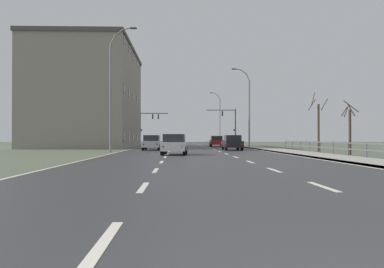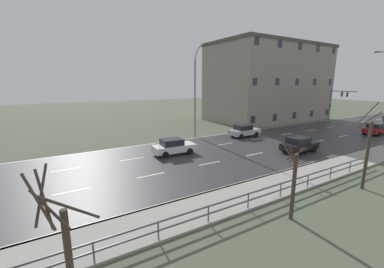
{
  "view_description": "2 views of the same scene",
  "coord_description": "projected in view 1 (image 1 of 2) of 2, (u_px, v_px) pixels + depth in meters",
  "views": [
    {
      "loc": [
        -1.42,
        -3.02,
        1.29
      ],
      "look_at": [
        0.57,
        59.29,
        1.89
      ],
      "focal_mm": 37.89,
      "sensor_mm": 36.0,
      "label": 1
    },
    {
      "loc": [
        18.69,
        17.31,
        6.8
      ],
      "look_at": [
        0.0,
        28.63,
        2.25
      ],
      "focal_mm": 22.69,
      "sensor_mm": 36.0,
      "label": 2
    }
  ],
  "objects": [
    {
      "name": "car_mid_centre",
      "position": [
        232.0,
        143.0,
        41.91
      ],
      "size": [
        1.9,
        4.13,
        1.57
      ],
      "rotation": [
        0.0,
        0.0,
        0.02
      ],
      "color": "black",
      "rests_on": "ground"
    },
    {
      "name": "ground_plane",
      "position": [
        190.0,
        149.0,
        51.02
      ],
      "size": [
        160.0,
        160.0,
        0.12
      ],
      "color": "#4C5642"
    },
    {
      "name": "car_far_left",
      "position": [
        216.0,
        141.0,
        58.59
      ],
      "size": [
        1.89,
        4.13,
        1.57
      ],
      "rotation": [
        0.0,
        0.0,
        -0.02
      ],
      "color": "maroon",
      "rests_on": "ground"
    },
    {
      "name": "brick_building",
      "position": [
        89.0,
        98.0,
        56.74
      ],
      "size": [
        12.61,
        22.57,
        13.88
      ],
      "color": "gray",
      "rests_on": "ground"
    },
    {
      "name": "guardrail",
      "position": [
        348.0,
        147.0,
        26.95
      ],
      "size": [
        0.07,
        31.85,
        1.0
      ],
      "color": "#515459",
      "rests_on": "ground"
    },
    {
      "name": "traffic_signal_right",
      "position": [
        230.0,
        121.0,
        66.88
      ],
      "size": [
        4.89,
        0.36,
        6.13
      ],
      "color": "#38383A",
      "rests_on": "ground"
    },
    {
      "name": "car_near_right",
      "position": [
        152.0,
        143.0,
        42.0
      ],
      "size": [
        1.94,
        4.15,
        1.57
      ],
      "rotation": [
        0.0,
        0.0,
        -0.03
      ],
      "color": "#B7B7BC",
      "rests_on": "ground"
    },
    {
      "name": "road_asphalt_strip",
      "position": [
        188.0,
        146.0,
        63.01
      ],
      "size": [
        14.0,
        120.0,
        0.03
      ],
      "color": "#303033",
      "rests_on": "ground"
    },
    {
      "name": "car_distant",
      "position": [
        174.0,
        144.0,
        30.59
      ],
      "size": [
        2.03,
        4.2,
        1.57
      ],
      "rotation": [
        0.0,
        0.0,
        -0.06
      ],
      "color": "silver",
      "rests_on": "ground"
    },
    {
      "name": "traffic_signal_left",
      "position": [
        147.0,
        122.0,
        67.52
      ],
      "size": [
        4.72,
        0.36,
        5.65
      ],
      "color": "#38383A",
      "rests_on": "ground"
    },
    {
      "name": "street_lamp_midground",
      "position": [
        248.0,
        109.0,
        51.95
      ],
      "size": [
        2.36,
        0.24,
        10.24
      ],
      "color": "slate",
      "rests_on": "ground"
    },
    {
      "name": "sidewalk_right",
      "position": [
        242.0,
        146.0,
        63.28
      ],
      "size": [
        3.0,
        120.0,
        0.12
      ],
      "color": "gray",
      "rests_on": "ground"
    },
    {
      "name": "bare_tree_mid",
      "position": [
        350.0,
        129.0,
        30.92
      ],
      "size": [
        1.09,
        1.41,
        4.14
      ],
      "color": "#423328",
      "rests_on": "ground"
    },
    {
      "name": "street_lamp_distant",
      "position": [
        219.0,
        118.0,
        89.36
      ],
      "size": [
        2.33,
        0.24,
        11.35
      ],
      "color": "slate",
      "rests_on": "ground"
    },
    {
      "name": "street_lamp_left_bank",
      "position": [
        112.0,
        91.0,
        36.51
      ],
      "size": [
        2.44,
        0.24,
        11.33
      ],
      "color": "slate",
      "rests_on": "ground"
    },
    {
      "name": "bare_tree_far",
      "position": [
        318.0,
        125.0,
        38.14
      ],
      "size": [
        1.71,
        1.57,
        5.67
      ],
      "color": "#423328",
      "rests_on": "ground"
    }
  ]
}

